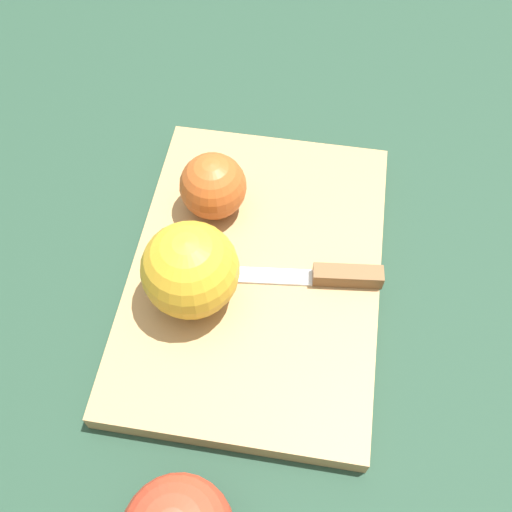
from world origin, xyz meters
TOP-DOWN VIEW (x-y plane):
  - ground_plane at (0.00, 0.00)m, footprint 4.00×4.00m
  - cutting_board at (0.00, 0.00)m, footprint 0.39×0.30m
  - apple_half_left at (-0.05, -0.07)m, footprint 0.07×0.07m
  - apple_half_right at (0.05, -0.04)m, footprint 0.09×0.09m
  - knife at (-0.01, 0.07)m, footprint 0.07×0.16m

SIDE VIEW (x-z plane):
  - ground_plane at x=0.00m, z-range 0.00..0.00m
  - cutting_board at x=0.00m, z-range 0.00..0.02m
  - knife at x=-0.01m, z-range 0.02..0.04m
  - apple_half_left at x=-0.05m, z-range 0.02..0.09m
  - apple_half_right at x=0.05m, z-range 0.02..0.11m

